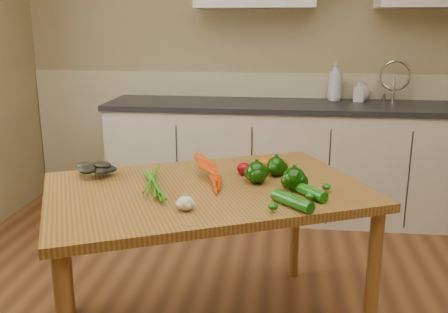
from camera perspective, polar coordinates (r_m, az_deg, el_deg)
room at (r=1.83m, az=2.30°, el=7.25°), size 4.04×5.04×2.64m
counter_run at (r=3.96m, az=7.69°, el=-0.27°), size 2.84×0.64×1.14m
table at (r=2.33m, az=-1.99°, el=-5.48°), size 1.68×1.43×0.76m
soap_bottle_a at (r=4.04m, az=12.56°, el=8.40°), size 0.14×0.14×0.30m
soap_bottle_b at (r=4.03m, az=15.14°, el=7.29°), size 0.09×0.09×0.17m
soap_bottle_c at (r=4.07m, az=15.44°, el=7.37°), size 0.17×0.17×0.18m
carrot_bunch at (r=2.32m, az=-3.63°, el=-2.37°), size 0.33×0.30×0.07m
leafy_greens at (r=2.51m, az=-14.16°, el=-1.11°), size 0.20×0.18×0.10m
garlic_bulb at (r=2.02m, az=-4.44°, el=-5.34°), size 0.07×0.07×0.06m
pepper_a at (r=2.34m, az=3.75°, el=-1.83°), size 0.10×0.10×0.10m
pepper_b at (r=2.46m, az=5.97°, el=-1.14°), size 0.09×0.09×0.09m
pepper_c at (r=2.26m, az=8.02°, el=-2.58°), size 0.10×0.10×0.10m
tomato_a at (r=2.47m, az=2.28°, el=-1.41°), size 0.07×0.07×0.06m
tomato_b at (r=2.54m, az=4.71°, el=-0.86°), size 0.08×0.08×0.07m
tomato_c at (r=2.53m, az=6.58°, el=-1.02°), size 0.07×0.07×0.07m
zucchini_a at (r=2.20m, az=9.57°, el=-3.89°), size 0.17×0.20×0.05m
zucchini_b at (r=2.06m, az=7.79°, el=-5.08°), size 0.18×0.19×0.05m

